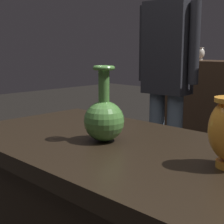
% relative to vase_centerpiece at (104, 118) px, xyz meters
% --- Properties ---
extents(vase_centerpiece, '(0.13, 0.13, 0.25)m').
position_rel_vase_centerpiece_xyz_m(vase_centerpiece, '(0.00, 0.00, 0.00)').
color(vase_centerpiece, '#477A38').
rests_on(vase_centerpiece, display_plinth).
extents(shelf_vase_far_left, '(0.08, 0.08, 0.12)m').
position_rel_vase_centerpiece_xyz_m(shelf_vase_far_left, '(-0.98, 2.29, 0.18)').
color(shelf_vase_far_left, silver).
rests_on(shelf_vase_far_left, back_display_shelf).
extents(visitor_near_left, '(0.47, 0.20, 1.60)m').
position_rel_vase_centerpiece_xyz_m(visitor_near_left, '(-0.61, 1.20, 0.06)').
color(visitor_near_left, slate).
rests_on(visitor_near_left, ground_plane).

